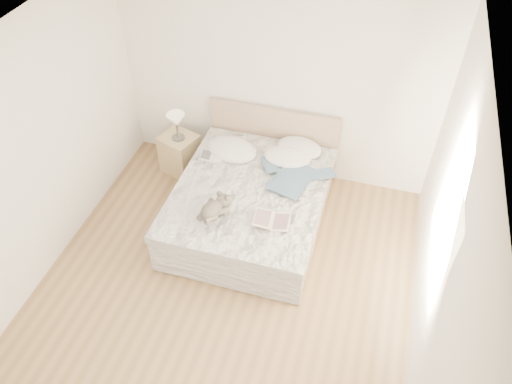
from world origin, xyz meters
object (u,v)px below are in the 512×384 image
Objects in this scene: nightstand at (180,154)px; teddy_bear at (212,214)px; photo_book at (212,157)px; bed at (252,202)px; table_lamp at (176,121)px; childrens_book at (272,220)px.

teddy_bear is at bearing -53.46° from nightstand.
photo_book is at bearing -29.24° from nightstand.
bed reaches higher than nightstand.
table_lamp reaches higher than teddy_bear.
bed is 1.44m from table_lamp.
teddy_bear is at bearing -53.60° from table_lamp.
photo_book is (0.58, -0.32, -0.20)m from table_lamp.
bed is 0.78m from teddy_bear.
bed is at bearing 119.71° from childrens_book.
bed is at bearing 87.28° from teddy_bear.
teddy_bear is at bearing -112.37° from bed.
teddy_bear is (-0.26, -0.64, 0.34)m from bed.
table_lamp reaches higher than childrens_book.
table_lamp is at bearing 144.94° from photo_book.
photo_book is at bearing 129.82° from teddy_bear.
childrens_book is at bearing -36.14° from table_lamp.
childrens_book is at bearing 29.54° from teddy_bear.
childrens_book is 1.12× the size of teddy_bear.
nightstand is 2.01m from childrens_book.
table_lamp reaches higher than photo_book.
bed is 5.72× the size of table_lamp.
bed is at bearing -32.72° from photo_book.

